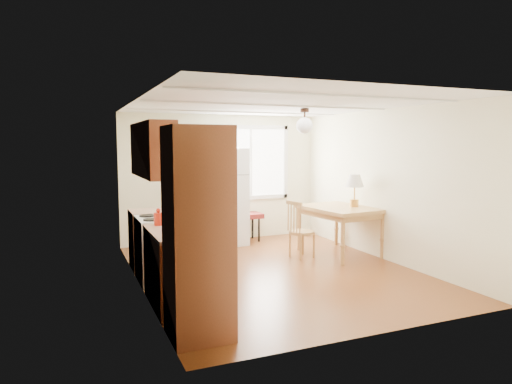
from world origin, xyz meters
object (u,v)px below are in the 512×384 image
bench (232,217)px  chair (298,226)px  refrigerator (224,196)px  dining_table (340,213)px

bench → chair: bearing=-71.6°
refrigerator → chair: refrigerator is taller
bench → dining_table: dining_table is taller
bench → chair: chair is taller
refrigerator → dining_table: refrigerator is taller
bench → chair: (0.59, -1.63, 0.06)m
bench → chair: size_ratio=1.26×
refrigerator → dining_table: bearing=-46.7°
refrigerator → chair: bearing=-65.2°
refrigerator → bench: bearing=22.5°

